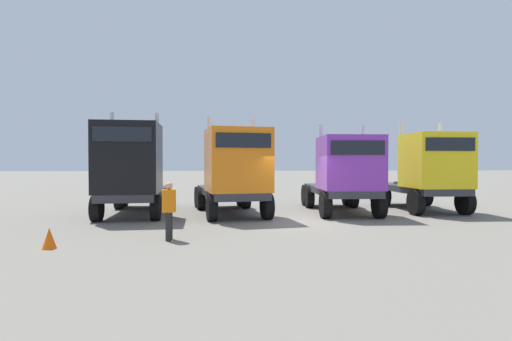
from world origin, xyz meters
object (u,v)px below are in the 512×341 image
Objects in this scene: traffic_cone_mid at (49,238)px; semi_truck_black at (132,169)px; semi_truck_yellow at (428,171)px; semi_truck_orange at (234,172)px; visitor_in_hivis at (169,206)px; semi_truck_purple at (345,174)px.

semi_truck_black is at bearing 82.95° from traffic_cone_mid.
semi_truck_black is 13.16m from semi_truck_yellow.
semi_truck_orange is 3.87× the size of visitor_in_hivis.
visitor_in_hivis is (-10.93, -5.75, -0.88)m from semi_truck_yellow.
semi_truck_black is 9.07m from semi_truck_purple.
semi_truck_black is at bearing -86.91° from semi_truck_purple.
semi_truck_black is 6.32m from traffic_cone_mid.
traffic_cone_mid is (-13.89, -6.65, -1.58)m from semi_truck_yellow.
semi_truck_orange is at bearing -111.04° from visitor_in_hivis.
semi_truck_yellow is at bearing 85.90° from semi_truck_orange.
semi_truck_black is at bearing -65.29° from visitor_in_hivis.
semi_truck_purple is 4.12m from semi_truck_yellow.
semi_truck_yellow is 10.60× the size of traffic_cone_mid.
semi_truck_yellow is at bearing 89.75° from semi_truck_black.
semi_truck_orange reaches higher than visitor_in_hivis.
visitor_in_hivis is at bearing -31.75° from semi_truck_orange.
visitor_in_hivis is (2.21, -5.13, -1.00)m from semi_truck_black.
semi_truck_purple is 11.64m from traffic_cone_mid.
semi_truck_purple reaches higher than traffic_cone_mid.
semi_truck_purple is (9.06, 0.05, -0.22)m from semi_truck_black.
semi_truck_orange reaches higher than semi_truck_yellow.
semi_truck_black is 3.86× the size of visitor_in_hivis.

